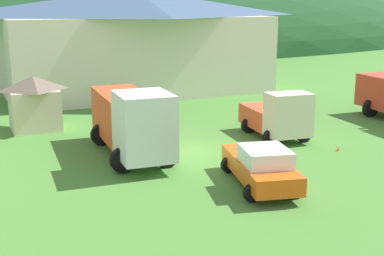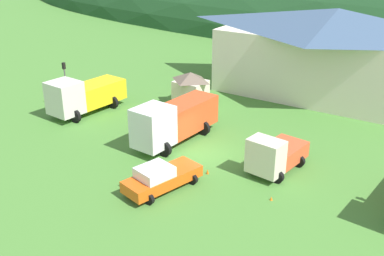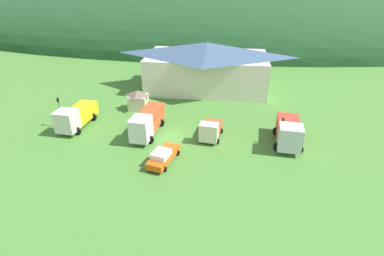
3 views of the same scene
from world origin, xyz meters
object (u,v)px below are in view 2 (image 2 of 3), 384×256
Objects in this scene: traffic_light_west at (66,81)px; traffic_cone_near_pickup at (208,174)px; service_pickup_orange at (161,177)px; flatbed_truck_yellow at (83,95)px; heavy_rig_white at (173,120)px; play_shed_cream at (191,88)px; traffic_cone_mid_row at (271,200)px; depot_building at (334,51)px; light_truck_cream at (274,154)px.

traffic_light_west reaches higher than traffic_cone_near_pickup.
traffic_light_west is at bearing -98.90° from service_pickup_orange.
heavy_rig_white is at bearing 90.77° from flatbed_truck_yellow.
play_shed_cream reaches higher than traffic_cone_mid_row.
traffic_light_west is 6.52× the size of traffic_cone_near_pickup.
traffic_light_west reaches higher than service_pickup_orange.
flatbed_truck_yellow reaches higher than service_pickup_orange.
play_shed_cream is 0.58× the size of service_pickup_orange.
depot_building is at bearing 46.99° from play_shed_cream.
flatbed_truck_yellow is 14.66m from service_pickup_orange.
depot_building is 24.44m from traffic_light_west.
heavy_rig_white is 1.84× the size of traffic_light_west.
traffic_cone_near_pickup is (16.23, -3.20, -2.58)m from traffic_light_west.
service_pickup_orange is at bearing -157.26° from traffic_cone_mid_row.
light_truck_cream is at bearing -33.25° from play_shed_cream.
depot_building is 5.11× the size of traffic_light_west.
light_truck_cream is at bearing 155.03° from service_pickup_orange.
depot_building reaches higher than traffic_cone_near_pickup.
traffic_cone_mid_row is (3.25, -20.64, -4.14)m from depot_building.
traffic_cone_mid_row is (12.59, -10.63, -1.57)m from play_shed_cream.
traffic_cone_near_pickup is at bearing 172.20° from traffic_cone_mid_row.
play_shed_cream is 14.72m from service_pickup_orange.
traffic_light_west is at bearing 169.58° from traffic_cone_mid_row.
play_shed_cream is 0.43× the size of flatbed_truck_yellow.
flatbed_truck_yellow reaches higher than light_truck_cream.
heavy_rig_white is at bearing 149.18° from traffic_cone_near_pickup.
traffic_light_west is 16.74m from traffic_cone_near_pickup.
traffic_light_west is 9.35× the size of traffic_cone_mid_row.
depot_building reaches higher than play_shed_cream.
depot_building is 21.30m from traffic_cone_mid_row.
service_pickup_orange reaches higher than traffic_cone_near_pickup.
light_truck_cream is (17.81, -0.78, -0.41)m from flatbed_truck_yellow.
light_truck_cream is (11.27, -7.39, -0.35)m from play_shed_cream.
light_truck_cream is 7.47m from service_pickup_orange.
service_pickup_orange is (3.27, -5.92, -0.94)m from heavy_rig_white.
light_truck_cream is 3.71m from traffic_cone_mid_row.
play_shed_cream reaches higher than service_pickup_orange.
heavy_rig_white is 17.24× the size of traffic_cone_mid_row.
depot_building is 33.32× the size of traffic_cone_near_pickup.
heavy_rig_white reaches higher than traffic_cone_near_pickup.
heavy_rig_white reaches higher than traffic_cone_mid_row.
heavy_rig_white is at bearing -2.26° from traffic_light_west.
heavy_rig_white reaches higher than flatbed_truck_yellow.
traffic_light_west is (-11.63, 0.46, 0.81)m from heavy_rig_white.
service_pickup_orange is at bearing -63.54° from play_shed_cream.
heavy_rig_white is 1.63× the size of light_truck_cream.
traffic_cone_mid_row is at bearing -10.42° from traffic_light_west.
traffic_light_west is (-14.90, 6.38, 1.75)m from service_pickup_orange.
depot_building is at bearing 85.84° from traffic_cone_near_pickup.
depot_building is at bearing 140.77° from flatbed_truck_yellow.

